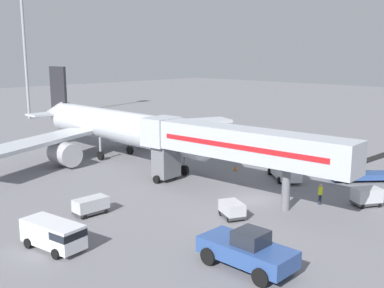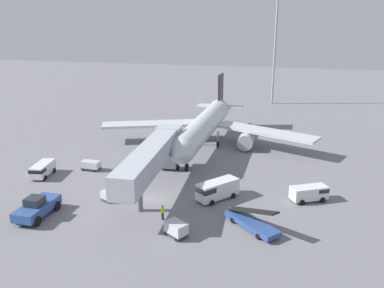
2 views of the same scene
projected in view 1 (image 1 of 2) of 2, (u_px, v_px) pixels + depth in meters
The scene contains 14 objects.
ground_plane at pixel (253, 200), 40.77m from camera, with size 300.00×300.00×0.00m, color slate.
airplane_at_gate at pixel (116, 127), 56.74m from camera, with size 38.82×35.99×11.05m.
jet_bridge at pixel (227, 144), 41.27m from camera, with size 4.57×21.86×6.48m.
pushback_tug at pixel (247, 250), 27.62m from camera, with size 2.89×6.05×2.49m.
belt_loader_truck at pixel (364, 174), 46.77m from camera, with size 6.44×6.06×3.26m.
service_van_rear_left at pixel (285, 167), 47.36m from camera, with size 5.09×5.62×2.35m.
service_van_far_center at pixel (318, 150), 57.00m from camera, with size 4.82×3.78×1.87m.
service_van_near_center at pixel (54, 234), 30.38m from camera, with size 2.67×4.89×1.87m.
baggage_cart_mid_left at pixel (232, 209), 36.23m from camera, with size 2.25×2.59×1.31m.
baggage_cart_far_left at pixel (91, 205), 37.00m from camera, with size 2.79×1.44×1.38m.
baggage_cart_mid_center at pixel (367, 196), 39.14m from camera, with size 2.73×2.48×1.56m.
ground_crew_worker_foreground at pixel (320, 194), 39.45m from camera, with size 0.48×0.48×1.83m.
safety_cone_alpha at pixel (235, 168), 51.01m from camera, with size 0.41×0.41×0.63m.
apron_light_mast at pixel (22, 15), 88.30m from camera, with size 2.40×2.40×29.64m.
Camera 1 is at (-31.75, -23.34, 12.81)m, focal length 42.85 mm.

